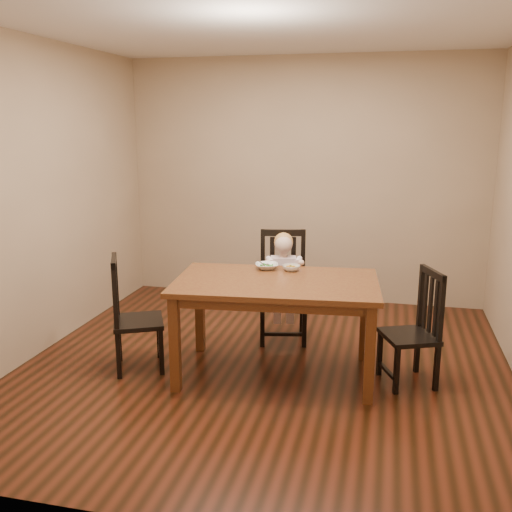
% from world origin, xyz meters
% --- Properties ---
extents(room, '(4.01, 4.01, 2.71)m').
position_xyz_m(room, '(0.00, 0.00, 1.35)').
color(room, '#471C0F').
rests_on(room, ground).
extents(dining_table, '(1.66, 1.09, 0.79)m').
position_xyz_m(dining_table, '(0.12, -0.12, 0.70)').
color(dining_table, '#4C2011').
rests_on(dining_table, room).
extents(chair_child, '(0.52, 0.50, 1.02)m').
position_xyz_m(chair_child, '(0.02, 0.68, 0.49)').
color(chair_child, black).
rests_on(chair_child, room).
extents(chair_left, '(0.53, 0.54, 0.95)m').
position_xyz_m(chair_left, '(-1.05, -0.28, 0.46)').
color(chair_left, black).
rests_on(chair_left, room).
extents(chair_right, '(0.50, 0.51, 0.91)m').
position_xyz_m(chair_right, '(1.19, -0.02, 0.43)').
color(chair_right, black).
rests_on(chair_right, room).
extents(toddler, '(0.38, 0.44, 0.53)m').
position_xyz_m(toddler, '(0.03, 0.63, 0.62)').
color(toddler, silver).
rests_on(toddler, chair_child).
extents(bowl_peas, '(0.24, 0.24, 0.05)m').
position_xyz_m(bowl_peas, '(-0.03, 0.20, 0.81)').
color(bowl_peas, silver).
rests_on(bowl_peas, dining_table).
extents(bowl_veg, '(0.16, 0.16, 0.05)m').
position_xyz_m(bowl_veg, '(0.18, 0.19, 0.81)').
color(bowl_veg, silver).
rests_on(bowl_veg, dining_table).
extents(fork, '(0.11, 0.10, 0.05)m').
position_xyz_m(fork, '(-0.07, 0.18, 0.83)').
color(fork, silver).
rests_on(fork, bowl_peas).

